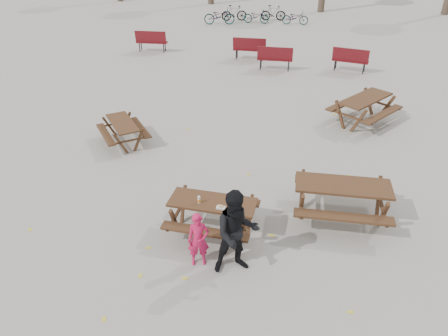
% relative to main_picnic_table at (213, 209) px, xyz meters
% --- Properties ---
extents(ground, '(80.00, 80.00, 0.00)m').
position_rel_main_picnic_table_xyz_m(ground, '(0.00, 0.00, -0.59)').
color(ground, gray).
rests_on(ground, ground).
extents(main_picnic_table, '(1.80, 1.45, 0.78)m').
position_rel_main_picnic_table_xyz_m(main_picnic_table, '(0.00, 0.00, 0.00)').
color(main_picnic_table, '#371C14').
rests_on(main_picnic_table, ground).
extents(food_tray, '(0.18, 0.11, 0.03)m').
position_rel_main_picnic_table_xyz_m(food_tray, '(0.23, -0.20, 0.21)').
color(food_tray, white).
rests_on(food_tray, main_picnic_table).
extents(bread_roll, '(0.14, 0.06, 0.05)m').
position_rel_main_picnic_table_xyz_m(bread_roll, '(0.23, -0.20, 0.25)').
color(bread_roll, tan).
rests_on(bread_roll, food_tray).
extents(soda_bottle, '(0.07, 0.07, 0.17)m').
position_rel_main_picnic_table_xyz_m(soda_bottle, '(-0.25, -0.12, 0.26)').
color(soda_bottle, silver).
rests_on(soda_bottle, main_picnic_table).
extents(child, '(0.49, 0.41, 1.15)m').
position_rel_main_picnic_table_xyz_m(child, '(-0.01, -1.02, -0.01)').
color(child, '#C9194C').
rests_on(child, ground).
extents(adult, '(1.05, 0.95, 1.75)m').
position_rel_main_picnic_table_xyz_m(adult, '(0.73, -0.99, 0.29)').
color(adult, black).
rests_on(adult, ground).
extents(picnic_table_east, '(2.16, 1.80, 0.88)m').
position_rel_main_picnic_table_xyz_m(picnic_table_east, '(2.62, 1.14, -0.15)').
color(picnic_table_east, '#371C14').
rests_on(picnic_table_east, ground).
extents(picnic_table_north, '(1.95, 1.99, 0.67)m').
position_rel_main_picnic_table_xyz_m(picnic_table_north, '(-3.62, 3.38, -0.25)').
color(picnic_table_north, '#371C14').
rests_on(picnic_table_north, ground).
extents(picnic_table_far, '(2.44, 2.54, 0.86)m').
position_rel_main_picnic_table_xyz_m(picnic_table_far, '(3.26, 6.55, -0.16)').
color(picnic_table_far, '#371C14').
rests_on(picnic_table_far, ground).
extents(park_bench_row, '(10.92, 1.97, 1.03)m').
position_rel_main_picnic_table_xyz_m(park_bench_row, '(-1.38, 12.10, -0.07)').
color(park_bench_row, maroon).
rests_on(park_bench_row, ground).
extents(bicycle_row, '(6.19, 2.69, 0.96)m').
position_rel_main_picnic_table_xyz_m(bicycle_row, '(-2.96, 20.02, -0.14)').
color(bicycle_row, black).
rests_on(bicycle_row, ground).
extents(fallen_leaves, '(11.00, 11.00, 0.01)m').
position_rel_main_picnic_table_xyz_m(fallen_leaves, '(0.50, 2.50, -0.58)').
color(fallen_leaves, gold).
rests_on(fallen_leaves, ground).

